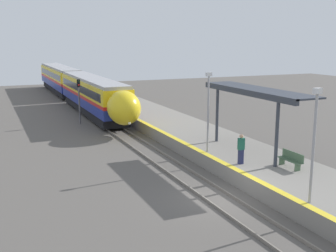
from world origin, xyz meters
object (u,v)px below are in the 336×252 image
object	(u,v)px
train	(75,85)
person_waiting	(241,149)
lamppost_near	(314,138)
railway_signal	(79,97)
platform_bench	(291,159)
lamppost_mid	(208,107)

from	to	relation	value
train	person_waiting	bearing A→B (deg)	-85.25
lamppost_near	person_waiting	bearing A→B (deg)	85.58
person_waiting	railway_signal	bearing A→B (deg)	104.43
train	person_waiting	world-z (taller)	train
train	lamppost_near	size ratio (longest dim) A/B	8.51
platform_bench	person_waiting	bearing A→B (deg)	141.61
railway_signal	lamppost_near	size ratio (longest dim) A/B	0.85
railway_signal	lamppost_mid	size ratio (longest dim) A/B	0.85
lamppost_near	railway_signal	bearing A→B (deg)	100.06
platform_bench	lamppost_near	bearing A→B (deg)	-120.74
train	person_waiting	xyz separation A→B (m)	(2.71, -32.61, -0.47)
train	platform_bench	distance (m)	34.67
train	railway_signal	xyz separation A→B (m)	(-2.31, -13.09, 0.32)
person_waiting	lamppost_mid	world-z (taller)	lamppost_mid
lamppost_near	lamppost_mid	world-z (taller)	same
railway_signal	lamppost_mid	xyz separation A→B (m)	(4.55, -16.48, 1.19)
railway_signal	lamppost_near	xyz separation A→B (m)	(4.55, -25.64, 1.19)
person_waiting	lamppost_near	xyz separation A→B (m)	(-0.47, -6.12, 1.98)
railway_signal	lamppost_near	bearing A→B (deg)	-79.94
lamppost_mid	railway_signal	bearing A→B (deg)	105.43
train	lamppost_mid	size ratio (longest dim) A/B	8.51
platform_bench	lamppost_mid	size ratio (longest dim) A/B	0.35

